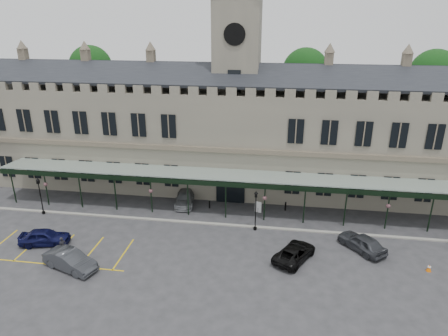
# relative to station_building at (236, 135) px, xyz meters

# --- Properties ---
(ground) EXTENTS (140.00, 140.00, 0.00)m
(ground) POSITION_rel_station_building_xyz_m (0.00, -15.91, -6.47)
(ground) COLOR #2F2F31
(station_building) EXTENTS (60.00, 10.36, 17.30)m
(station_building) POSITION_rel_station_building_xyz_m (0.00, 0.00, 0.00)
(station_building) COLOR #6B6659
(station_building) RESTS_ON ground
(clock_tower) EXTENTS (5.60, 5.60, 24.80)m
(clock_tower) POSITION_rel_station_building_xyz_m (0.00, 0.09, 6.64)
(clock_tower) COLOR #6B6659
(clock_tower) RESTS_ON ground
(canopy) EXTENTS (50.00, 4.10, 4.30)m
(canopy) POSITION_rel_station_building_xyz_m (0.00, -8.45, -4.06)
(canopy) COLOR #8C9E93
(canopy) RESTS_ON ground
(kerb) EXTENTS (60.00, 0.40, 0.12)m
(kerb) POSITION_rel_station_building_xyz_m (0.00, -10.41, -6.41)
(kerb) COLOR gray
(kerb) RESTS_ON ground
(parking_markings) EXTENTS (16.00, 6.00, 0.01)m
(parking_markings) POSITION_rel_station_building_xyz_m (-14.00, -17.41, -6.47)
(parking_markings) COLOR gold
(parking_markings) RESTS_ON ground
(tree_behind_left) EXTENTS (6.00, 6.00, 16.00)m
(tree_behind_left) POSITION_rel_station_building_xyz_m (-22.00, 9.09, 6.35)
(tree_behind_left) COLOR #332314
(tree_behind_left) RESTS_ON ground
(tree_behind_mid) EXTENTS (6.00, 6.00, 16.00)m
(tree_behind_mid) POSITION_rel_station_building_xyz_m (8.00, 9.09, 6.35)
(tree_behind_mid) COLOR #332314
(tree_behind_mid) RESTS_ON ground
(tree_behind_right) EXTENTS (6.00, 6.00, 16.00)m
(tree_behind_right) POSITION_rel_station_building_xyz_m (24.00, 9.09, 6.35)
(tree_behind_right) COLOR #332314
(tree_behind_right) RESTS_ON ground
(lamp_post_left) EXTENTS (0.39, 0.39, 4.12)m
(lamp_post_left) POSITION_rel_station_building_xyz_m (-19.39, -10.77, -4.02)
(lamp_post_left) COLOR black
(lamp_post_left) RESTS_ON ground
(lamp_post_mid) EXTENTS (0.40, 0.40, 4.20)m
(lamp_post_mid) POSITION_rel_station_building_xyz_m (3.24, -10.85, -3.98)
(lamp_post_mid) COLOR black
(lamp_post_mid) RESTS_ON ground
(traffic_cone) EXTENTS (0.39, 0.39, 0.63)m
(traffic_cone) POSITION_rel_station_building_xyz_m (18.00, -15.57, -6.16)
(traffic_cone) COLOR #E26307
(traffic_cone) RESTS_ON ground
(sign_board) EXTENTS (0.72, 0.25, 1.25)m
(sign_board) POSITION_rel_station_building_xyz_m (3.28, -7.06, -5.86)
(sign_board) COLOR black
(sign_board) RESTS_ON ground
(bollard_left) EXTENTS (0.15, 0.15, 0.86)m
(bollard_left) POSITION_rel_station_building_xyz_m (-2.07, -6.85, -6.04)
(bollard_left) COLOR black
(bollard_left) RESTS_ON ground
(bollard_right) EXTENTS (0.17, 0.17, 0.97)m
(bollard_right) POSITION_rel_station_building_xyz_m (6.19, -6.17, -5.98)
(bollard_right) COLOR black
(bollard_right) RESTS_ON ground
(car_left_a) EXTENTS (4.75, 2.69, 1.52)m
(car_left_a) POSITION_rel_station_building_xyz_m (-15.74, -16.40, -5.71)
(car_left_a) COLOR #0C0E36
(car_left_a) RESTS_ON ground
(car_left_b) EXTENTS (5.15, 3.23, 1.60)m
(car_left_b) POSITION_rel_station_building_xyz_m (-11.50, -19.61, -5.67)
(car_left_b) COLOR #34363B
(car_left_b) RESTS_ON ground
(car_taxi) EXTENTS (2.60, 5.06, 1.40)m
(car_taxi) POSITION_rel_station_building_xyz_m (-5.00, -6.11, -5.77)
(car_taxi) COLOR gray
(car_taxi) RESTS_ON ground
(car_van) EXTENTS (4.27, 5.26, 1.33)m
(car_van) POSITION_rel_station_building_xyz_m (7.00, -15.47, -5.80)
(car_van) COLOR black
(car_van) RESTS_ON ground
(car_right_a) EXTENTS (4.37, 4.73, 1.57)m
(car_right_a) POSITION_rel_station_building_xyz_m (13.00, -13.09, -5.68)
(car_right_a) COLOR #34363B
(car_right_a) RESTS_ON ground
(person_a) EXTENTS (0.72, 0.71, 1.68)m
(person_a) POSITION_rel_station_building_xyz_m (-13.20, -17.71, -5.63)
(person_a) COLOR black
(person_a) RESTS_ON ground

